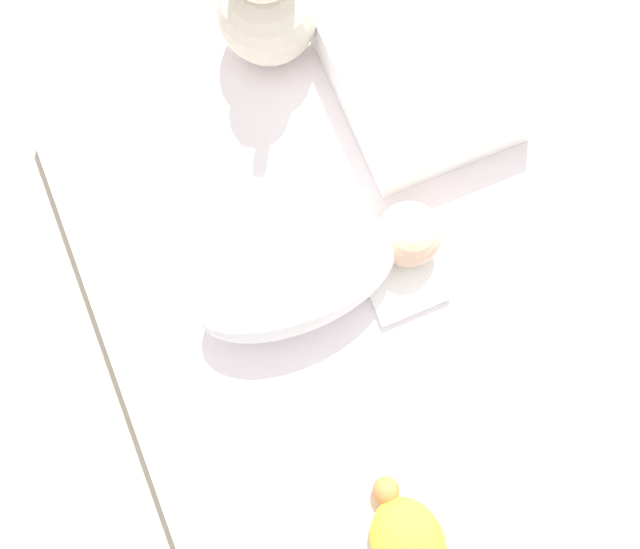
{
  "coord_description": "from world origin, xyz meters",
  "views": [
    {
      "loc": [
        -0.21,
        0.13,
        1.47
      ],
      "look_at": [
        0.0,
        0.05,
        0.27
      ],
      "focal_mm": 35.0,
      "sensor_mm": 36.0,
      "label": 1
    }
  ],
  "objects_px": {
    "pillow": "(422,78)",
    "bunny_plush": "(266,2)",
    "swaddled_baby": "(314,273)",
    "turtle_plush": "(407,539)"
  },
  "relations": [
    {
      "from": "swaddled_baby",
      "to": "turtle_plush",
      "type": "bearing_deg",
      "value": -93.75
    },
    {
      "from": "swaddled_baby",
      "to": "turtle_plush",
      "type": "relative_size",
      "value": 2.4
    },
    {
      "from": "swaddled_baby",
      "to": "turtle_plush",
      "type": "distance_m",
      "value": 0.52
    },
    {
      "from": "pillow",
      "to": "bunny_plush",
      "type": "bearing_deg",
      "value": 47.67
    },
    {
      "from": "bunny_plush",
      "to": "turtle_plush",
      "type": "relative_size",
      "value": 1.87
    },
    {
      "from": "pillow",
      "to": "turtle_plush",
      "type": "bearing_deg",
      "value": 154.11
    },
    {
      "from": "swaddled_baby",
      "to": "pillow",
      "type": "relative_size",
      "value": 1.27
    },
    {
      "from": "bunny_plush",
      "to": "swaddled_baby",
      "type": "bearing_deg",
      "value": 167.62
    },
    {
      "from": "pillow",
      "to": "bunny_plush",
      "type": "height_order",
      "value": "bunny_plush"
    },
    {
      "from": "pillow",
      "to": "turtle_plush",
      "type": "relative_size",
      "value": 1.89
    }
  ]
}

